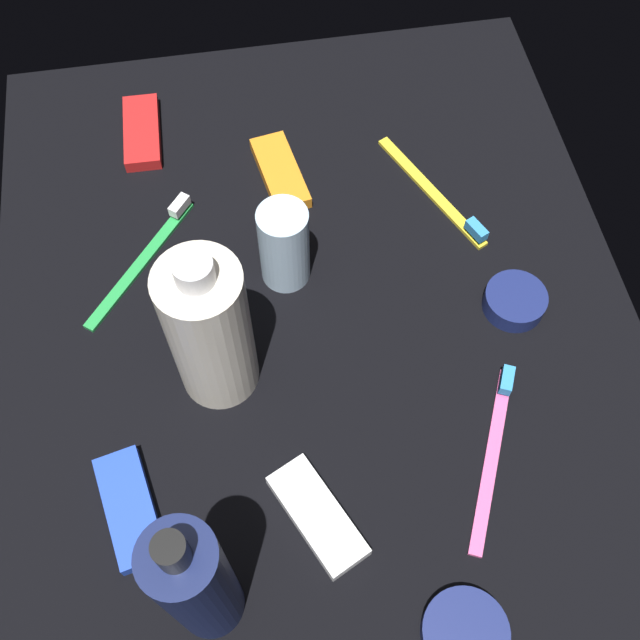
{
  "coord_description": "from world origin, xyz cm",
  "views": [
    {
      "loc": [
        34.95,
        -5.82,
        66.48
      ],
      "look_at": [
        0.0,
        0.0,
        3.0
      ],
      "focal_mm": 42.52,
      "sensor_mm": 36.0,
      "label": 1
    }
  ],
  "objects_px": {
    "snack_bar_blue": "(130,508)",
    "snack_bar_red": "(142,132)",
    "lotion_bottle": "(196,583)",
    "toothbrush_yellow": "(438,196)",
    "cream_tin_right": "(465,633)",
    "deodorant_stick": "(284,246)",
    "snack_bar_orange": "(280,173)",
    "toothbrush_green": "(147,253)",
    "toothbrush_pink": "(494,446)",
    "snack_bar_white": "(317,516)",
    "cream_tin_left": "(514,300)",
    "bodywash_bottle": "(210,331)"
  },
  "relations": [
    {
      "from": "snack_bar_blue",
      "to": "snack_bar_red",
      "type": "bearing_deg",
      "value": 163.7
    },
    {
      "from": "lotion_bottle",
      "to": "toothbrush_yellow",
      "type": "height_order",
      "value": "lotion_bottle"
    },
    {
      "from": "snack_bar_blue",
      "to": "cream_tin_right",
      "type": "distance_m",
      "value": 0.3
    },
    {
      "from": "deodorant_stick",
      "to": "cream_tin_right",
      "type": "xyz_separation_m",
      "value": [
        0.37,
        0.09,
        -0.04
      ]
    },
    {
      "from": "snack_bar_orange",
      "to": "toothbrush_green",
      "type": "bearing_deg",
      "value": -71.01
    },
    {
      "from": "snack_bar_red",
      "to": "cream_tin_right",
      "type": "relative_size",
      "value": 1.47
    },
    {
      "from": "deodorant_stick",
      "to": "toothbrush_green",
      "type": "xyz_separation_m",
      "value": [
        -0.04,
        -0.14,
        -0.04
      ]
    },
    {
      "from": "toothbrush_pink",
      "to": "toothbrush_green",
      "type": "bearing_deg",
      "value": -131.25
    },
    {
      "from": "snack_bar_white",
      "to": "cream_tin_left",
      "type": "xyz_separation_m",
      "value": [
        -0.18,
        0.23,
        0.0
      ]
    },
    {
      "from": "lotion_bottle",
      "to": "toothbrush_pink",
      "type": "distance_m",
      "value": 0.3
    },
    {
      "from": "toothbrush_yellow",
      "to": "toothbrush_pink",
      "type": "bearing_deg",
      "value": -3.53
    },
    {
      "from": "cream_tin_left",
      "to": "toothbrush_yellow",
      "type": "bearing_deg",
      "value": -163.51
    },
    {
      "from": "toothbrush_green",
      "to": "lotion_bottle",
      "type": "bearing_deg",
      "value": 5.42
    },
    {
      "from": "toothbrush_green",
      "to": "cream_tin_left",
      "type": "xyz_separation_m",
      "value": [
        0.12,
        0.36,
        0.0
      ]
    },
    {
      "from": "bodywash_bottle",
      "to": "deodorant_stick",
      "type": "bearing_deg",
      "value": 143.15
    },
    {
      "from": "toothbrush_yellow",
      "to": "bodywash_bottle",
      "type": "bearing_deg",
      "value": -55.98
    },
    {
      "from": "toothbrush_green",
      "to": "snack_bar_blue",
      "type": "distance_m",
      "value": 0.27
    },
    {
      "from": "cream_tin_left",
      "to": "cream_tin_right",
      "type": "relative_size",
      "value": 0.88
    },
    {
      "from": "snack_bar_white",
      "to": "cream_tin_right",
      "type": "height_order",
      "value": "cream_tin_right"
    },
    {
      "from": "deodorant_stick",
      "to": "cream_tin_left",
      "type": "relative_size",
      "value": 1.59
    },
    {
      "from": "toothbrush_yellow",
      "to": "snack_bar_orange",
      "type": "relative_size",
      "value": 1.62
    },
    {
      "from": "deodorant_stick",
      "to": "lotion_bottle",
      "type": "bearing_deg",
      "value": -18.88
    },
    {
      "from": "snack_bar_blue",
      "to": "cream_tin_left",
      "type": "xyz_separation_m",
      "value": [
        -0.15,
        0.39,
        0.0
      ]
    },
    {
      "from": "toothbrush_pink",
      "to": "snack_bar_red",
      "type": "xyz_separation_m",
      "value": [
        -0.43,
        -0.3,
        0.0
      ]
    },
    {
      "from": "toothbrush_green",
      "to": "snack_bar_blue",
      "type": "height_order",
      "value": "toothbrush_green"
    },
    {
      "from": "bodywash_bottle",
      "to": "snack_bar_red",
      "type": "distance_m",
      "value": 0.33
    },
    {
      "from": "toothbrush_yellow",
      "to": "cream_tin_right",
      "type": "bearing_deg",
      "value": -11.01
    },
    {
      "from": "bodywash_bottle",
      "to": "toothbrush_pink",
      "type": "bearing_deg",
      "value": 64.21
    },
    {
      "from": "toothbrush_pink",
      "to": "snack_bar_orange",
      "type": "distance_m",
      "value": 0.38
    },
    {
      "from": "lotion_bottle",
      "to": "toothbrush_green",
      "type": "height_order",
      "value": "lotion_bottle"
    },
    {
      "from": "snack_bar_orange",
      "to": "snack_bar_red",
      "type": "xyz_separation_m",
      "value": [
        -0.09,
        -0.15,
        0.0
      ]
    },
    {
      "from": "snack_bar_blue",
      "to": "cream_tin_right",
      "type": "bearing_deg",
      "value": 48.84
    },
    {
      "from": "lotion_bottle",
      "to": "snack_bar_orange",
      "type": "bearing_deg",
      "value": 164.88
    },
    {
      "from": "lotion_bottle",
      "to": "snack_bar_white",
      "type": "bearing_deg",
      "value": 119.88
    },
    {
      "from": "snack_bar_orange",
      "to": "cream_tin_left",
      "type": "xyz_separation_m",
      "value": [
        0.2,
        0.21,
        0.0
      ]
    },
    {
      "from": "toothbrush_pink",
      "to": "snack_bar_white",
      "type": "relative_size",
      "value": 1.62
    },
    {
      "from": "bodywash_bottle",
      "to": "toothbrush_pink",
      "type": "distance_m",
      "value": 0.28
    },
    {
      "from": "toothbrush_pink",
      "to": "cream_tin_right",
      "type": "height_order",
      "value": "toothbrush_pink"
    },
    {
      "from": "snack_bar_white",
      "to": "snack_bar_red",
      "type": "xyz_separation_m",
      "value": [
        -0.47,
        -0.13,
        0.0
      ]
    },
    {
      "from": "snack_bar_blue",
      "to": "cream_tin_left",
      "type": "bearing_deg",
      "value": 98.66
    },
    {
      "from": "toothbrush_green",
      "to": "cream_tin_right",
      "type": "xyz_separation_m",
      "value": [
        0.42,
        0.23,
        0.0
      ]
    },
    {
      "from": "cream_tin_right",
      "to": "deodorant_stick",
      "type": "bearing_deg",
      "value": -165.96
    },
    {
      "from": "toothbrush_yellow",
      "to": "cream_tin_left",
      "type": "relative_size",
      "value": 2.71
    },
    {
      "from": "lotion_bottle",
      "to": "cream_tin_right",
      "type": "xyz_separation_m",
      "value": [
        0.06,
        0.2,
        -0.09
      ]
    },
    {
      "from": "toothbrush_yellow",
      "to": "snack_bar_white",
      "type": "distance_m",
      "value": 0.38
    },
    {
      "from": "toothbrush_green",
      "to": "snack_bar_orange",
      "type": "bearing_deg",
      "value": 118.55
    },
    {
      "from": "toothbrush_pink",
      "to": "snack_bar_red",
      "type": "distance_m",
      "value": 0.53
    },
    {
      "from": "toothbrush_pink",
      "to": "toothbrush_yellow",
      "type": "distance_m",
      "value": 0.29
    },
    {
      "from": "lotion_bottle",
      "to": "bodywash_bottle",
      "type": "xyz_separation_m",
      "value": [
        -0.21,
        0.03,
        -0.01
      ]
    },
    {
      "from": "snack_bar_blue",
      "to": "snack_bar_red",
      "type": "xyz_separation_m",
      "value": [
        -0.44,
        0.03,
        0.0
      ]
    }
  ]
}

